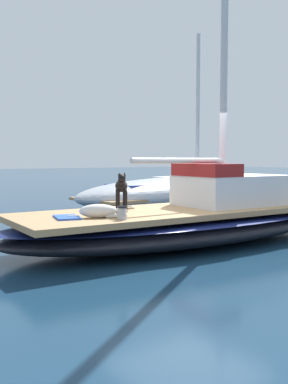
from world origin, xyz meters
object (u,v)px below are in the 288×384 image
dog_white (100,211)px  moored_boat_port_side (180,192)px  deck_winch (122,213)px  deck_towel (67,217)px  coiled_rope (127,207)px  dog_black (121,187)px  sailboat_main (187,225)px

dog_white → moored_boat_port_side: moored_boat_port_side is taller
dog_white → deck_winch: (0.37, 0.17, -0.01)m
deck_winch → deck_towel: deck_winch is taller
dog_white → deck_towel: bearing=-119.7°
deck_winch → moored_boat_port_side: moored_boat_port_side is taller
coiled_rope → dog_black: bearing=-46.3°
coiled_rope → deck_winch: bearing=-36.0°
dog_black → deck_towel: bearing=-75.4°
deck_winch → sailboat_main: bearing=108.3°
dog_black → deck_towel: dog_black is taller
sailboat_main → dog_black: 1.50m
moored_boat_port_side → dog_white: bearing=-50.1°
moored_boat_port_side → sailboat_main: bearing=-39.1°
deck_towel → moored_boat_port_side: size_ratio=0.07×
dog_white → moored_boat_port_side: bearing=129.9°
sailboat_main → deck_winch: deck_winch is taller
sailboat_main → moored_boat_port_side: (-4.53, 3.68, 0.20)m
coiled_rope → deck_towel: (0.60, -1.53, -0.01)m
deck_winch → moored_boat_port_side: (-5.15, 5.54, -0.22)m
sailboat_main → moored_boat_port_side: size_ratio=0.92×
deck_towel → deck_winch: bearing=45.0°
sailboat_main → deck_winch: 2.00m
dog_white → deck_winch: 0.41m
coiled_rope → moored_boat_port_side: (-3.91, 4.64, -0.15)m
moored_boat_port_side → deck_towel: bearing=-53.8°
deck_winch → coiled_rope: size_ratio=0.65×
dog_black → moored_boat_port_side: bearing=130.3°
coiled_rope → deck_towel: coiled_rope is taller
sailboat_main → deck_towel: (-0.01, -2.49, 0.34)m
moored_boat_port_side → deck_winch: bearing=-47.1°
dog_black → deck_winch: 1.17m
sailboat_main → dog_white: (0.25, -2.03, 0.43)m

